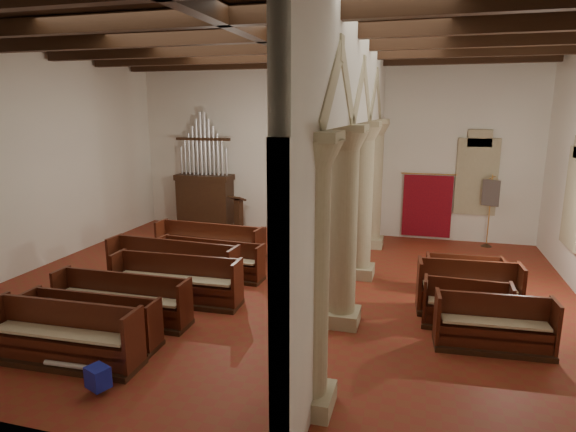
# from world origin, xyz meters

# --- Properties ---
(floor) EXTENTS (14.00, 14.00, 0.00)m
(floor) POSITION_xyz_m (0.00, 0.00, 0.00)
(floor) COLOR maroon
(floor) RESTS_ON ground
(ceiling) EXTENTS (14.00, 14.00, 0.00)m
(ceiling) POSITION_xyz_m (0.00, 0.00, 6.00)
(ceiling) COLOR black
(ceiling) RESTS_ON wall_back
(wall_back) EXTENTS (14.00, 0.02, 6.00)m
(wall_back) POSITION_xyz_m (0.00, 6.00, 3.00)
(wall_back) COLOR silver
(wall_back) RESTS_ON floor
(wall_front) EXTENTS (14.00, 0.02, 6.00)m
(wall_front) POSITION_xyz_m (0.00, -6.00, 3.00)
(wall_front) COLOR silver
(wall_front) RESTS_ON floor
(wall_left) EXTENTS (0.02, 12.00, 6.00)m
(wall_left) POSITION_xyz_m (-7.00, 0.00, 3.00)
(wall_left) COLOR silver
(wall_left) RESTS_ON floor
(ceiling_beams) EXTENTS (13.80, 11.80, 0.30)m
(ceiling_beams) POSITION_xyz_m (0.00, 0.00, 5.82)
(ceiling_beams) COLOR #311D0F
(ceiling_beams) RESTS_ON wall_back
(arcade) EXTENTS (0.90, 11.90, 6.00)m
(arcade) POSITION_xyz_m (1.80, 0.00, 3.56)
(arcade) COLOR tan
(arcade) RESTS_ON floor
(window_right_b) EXTENTS (0.03, 1.00, 2.20)m
(window_right_b) POSITION_xyz_m (6.98, 2.50, 2.20)
(window_right_b) COLOR #2F6A55
(window_right_b) RESTS_ON wall_right
(window_back) EXTENTS (1.00, 0.03, 2.20)m
(window_back) POSITION_xyz_m (5.00, 5.98, 2.20)
(window_back) COLOR #2F6A55
(window_back) RESTS_ON wall_back
(pipe_organ) EXTENTS (2.10, 0.85, 4.40)m
(pipe_organ) POSITION_xyz_m (-4.50, 5.50, 1.37)
(pipe_organ) COLOR #311D0F
(pipe_organ) RESTS_ON floor
(lectern) EXTENTS (0.65, 0.68, 1.34)m
(lectern) POSITION_xyz_m (-3.06, 5.21, 0.56)
(lectern) COLOR #3C2213
(lectern) RESTS_ON floor
(dossal_curtain) EXTENTS (1.80, 0.07, 2.17)m
(dossal_curtain) POSITION_xyz_m (3.50, 5.92, 1.17)
(dossal_curtain) COLOR maroon
(dossal_curtain) RESTS_ON floor
(processional_banner) EXTENTS (0.50, 0.64, 2.35)m
(processional_banner) POSITION_xyz_m (5.42, 5.49, 0.79)
(processional_banner) COLOR #311D0F
(processional_banner) RESTS_ON floor
(hymnal_box_a) EXTENTS (0.42, 0.39, 0.34)m
(hymnal_box_a) POSITION_xyz_m (-1.44, -5.01, 0.27)
(hymnal_box_a) COLOR navy
(hymnal_box_a) RESTS_ON floor
(hymnal_box_b) EXTENTS (0.39, 0.33, 0.36)m
(hymnal_box_b) POSITION_xyz_m (-1.79, -2.32, 0.28)
(hymnal_box_b) COLOR navy
(hymnal_box_b) RESTS_ON floor
(hymnal_box_c) EXTENTS (0.39, 0.33, 0.37)m
(hymnal_box_c) POSITION_xyz_m (-1.07, -0.54, 0.28)
(hymnal_box_c) COLOR navy
(hymnal_box_c) RESTS_ON floor
(tube_heater_a) EXTENTS (0.86, 0.13, 0.09)m
(tube_heater_a) POSITION_xyz_m (-2.31, -4.67, 0.16)
(tube_heater_a) COLOR white
(tube_heater_a) RESTS_ON floor
(tube_heater_b) EXTENTS (1.11, 0.16, 0.11)m
(tube_heater_b) POSITION_xyz_m (-2.53, -2.78, 0.16)
(tube_heater_b) COLOR silver
(tube_heater_b) RESTS_ON floor
(nave_pew_0) EXTENTS (2.80, 0.82, 1.09)m
(nave_pew_0) POSITION_xyz_m (-2.58, -4.37, 0.36)
(nave_pew_0) COLOR #311D0F
(nave_pew_0) RESTS_ON floor
(nave_pew_1) EXTENTS (2.70, 0.72, 0.95)m
(nave_pew_1) POSITION_xyz_m (-2.60, -3.62, 0.31)
(nave_pew_1) COLOR #311D0F
(nave_pew_1) RESTS_ON floor
(nave_pew_2) EXTENTS (2.99, 0.69, 1.01)m
(nave_pew_2) POSITION_xyz_m (-2.63, -2.62, 0.33)
(nave_pew_2) COLOR #311D0F
(nave_pew_2) RESTS_ON floor
(nave_pew_3) EXTENTS (3.04, 0.82, 1.10)m
(nave_pew_3) POSITION_xyz_m (-2.02, -1.39, 0.36)
(nave_pew_3) COLOR #311D0F
(nave_pew_3) RESTS_ON floor
(nave_pew_4) EXTENTS (3.48, 0.96, 1.15)m
(nave_pew_4) POSITION_xyz_m (-2.62, -0.49, 0.38)
(nave_pew_4) COLOR #311D0F
(nave_pew_4) RESTS_ON floor
(nave_pew_5) EXTENTS (2.98, 0.85, 0.98)m
(nave_pew_5) POSITION_xyz_m (-2.02, 0.44, 0.32)
(nave_pew_5) COLOR #311D0F
(nave_pew_5) RESTS_ON floor
(nave_pew_6) EXTENTS (3.28, 0.95, 1.11)m
(nave_pew_6) POSITION_xyz_m (-2.61, 1.63, 0.36)
(nave_pew_6) COLOR #311D0F
(nave_pew_6) RESTS_ON floor
(nave_pew_7) EXTENTS (2.62, 0.70, 0.95)m
(nave_pew_7) POSITION_xyz_m (-2.42, 2.22, 0.31)
(nave_pew_7) COLOR #311D0F
(nave_pew_7) RESTS_ON floor
(aisle_pew_0) EXTENTS (2.12, 0.82, 1.02)m
(aisle_pew_0) POSITION_xyz_m (4.68, -1.85, 0.34)
(aisle_pew_0) COLOR #311D0F
(aisle_pew_0) RESTS_ON floor
(aisle_pew_1) EXTENTS (1.72, 0.70, 0.98)m
(aisle_pew_1) POSITION_xyz_m (4.27, -1.02, 0.33)
(aisle_pew_1) COLOR #311D0F
(aisle_pew_1) RESTS_ON floor
(aisle_pew_2) EXTENTS (2.18, 0.91, 1.15)m
(aisle_pew_2) POSITION_xyz_m (4.36, -0.26, 0.39)
(aisle_pew_2) COLOR #311D0F
(aisle_pew_2) RESTS_ON floor
(aisle_pew_3) EXTENTS (1.78, 0.72, 0.95)m
(aisle_pew_3) POSITION_xyz_m (4.36, 0.86, 0.32)
(aisle_pew_3) COLOR #311D0F
(aisle_pew_3) RESTS_ON floor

